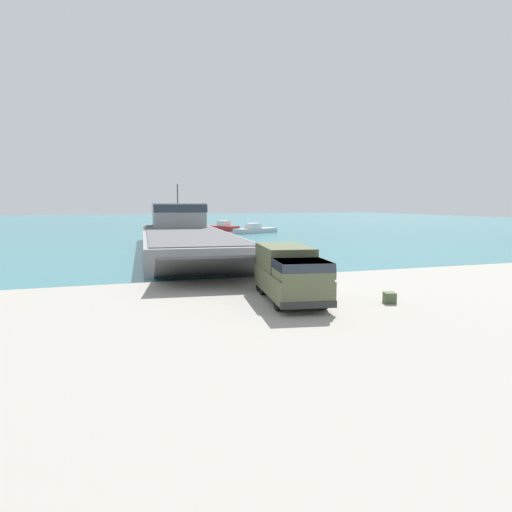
{
  "coord_description": "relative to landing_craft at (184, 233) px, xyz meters",
  "views": [
    {
      "loc": [
        -12.21,
        -26.44,
        5.09
      ],
      "look_at": [
        -1.85,
        2.44,
        1.75
      ],
      "focal_mm": 35.0,
      "sensor_mm": 36.0,
      "label": 1
    }
  ],
  "objects": [
    {
      "name": "ground_plane",
      "position": [
        1.37,
        -26.89,
        -1.73
      ],
      "size": [
        240.0,
        240.0,
        0.0
      ],
      "primitive_type": "plane",
      "color": "#9E998E"
    },
    {
      "name": "military_truck",
      "position": [
        -0.57,
        -29.89,
        -0.27
      ],
      "size": [
        3.89,
        7.92,
        2.74
      ],
      "rotation": [
        0.0,
        0.0,
        -1.75
      ],
      "color": "#566042",
      "rests_on": "ground_plane"
    },
    {
      "name": "moored_boat_b",
      "position": [
        13.36,
        31.89,
        -1.14
      ],
      "size": [
        5.4,
        6.54,
        1.78
      ],
      "rotation": [
        0.0,
        0.0,
        0.57
      ],
      "color": "#B22323",
      "rests_on": "ground_plane"
    },
    {
      "name": "cargo_crate",
      "position": [
        3.89,
        -32.28,
        -1.45
      ],
      "size": [
        0.73,
        0.8,
        0.55
      ],
      "primitive_type": "cube",
      "rotation": [
        0.0,
        0.0,
        -0.32
      ],
      "color": "#475638",
      "rests_on": "ground_plane"
    },
    {
      "name": "moored_boat_a",
      "position": [
        16.63,
        23.65,
        -1.19
      ],
      "size": [
        8.13,
        5.41,
        1.61
      ],
      "rotation": [
        0.0,
        0.0,
        5.13
      ],
      "color": "#B7BABF",
      "rests_on": "ground_plane"
    },
    {
      "name": "water_surface",
      "position": [
        1.37,
        68.5,
        -1.72
      ],
      "size": [
        240.0,
        180.0,
        0.01
      ],
      "primitive_type": "cube",
      "color": "teal",
      "rests_on": "ground_plane"
    },
    {
      "name": "landing_craft",
      "position": [
        0.0,
        0.0,
        0.0
      ],
      "size": [
        12.86,
        41.37,
        7.32
      ],
      "rotation": [
        0.0,
        0.0,
        -0.12
      ],
      "color": "gray",
      "rests_on": "ground_plane"
    },
    {
      "name": "soldier_on_ramp",
      "position": [
        2.31,
        -29.21,
        -0.75
      ],
      "size": [
        0.5,
        0.45,
        1.7
      ],
      "rotation": [
        0.0,
        0.0,
        2.18
      ],
      "color": "#475638",
      "rests_on": "ground_plane"
    }
  ]
}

